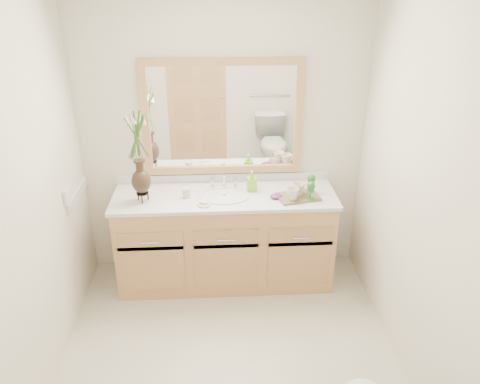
{
  "coord_description": "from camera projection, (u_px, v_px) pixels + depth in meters",
  "views": [
    {
      "loc": [
        -0.07,
        -2.44,
        2.52
      ],
      "look_at": [
        0.11,
        0.65,
        1.03
      ],
      "focal_mm": 35.0,
      "sensor_mm": 36.0,
      "label": 1
    }
  ],
  "objects": [
    {
      "name": "wall_back",
      "position": [
        223.0,
        141.0,
        3.95
      ],
      "size": [
        2.4,
        0.02,
        2.4
      ],
      "primitive_type": "cube",
      "color": "white",
      "rests_on": "floor"
    },
    {
      "name": "counter",
      "position": [
        225.0,
        197.0,
        3.86
      ],
      "size": [
        1.84,
        0.57,
        0.03
      ],
      "primitive_type": "cube",
      "color": "silver",
      "rests_on": "vanity"
    },
    {
      "name": "tray",
      "position": [
        298.0,
        197.0,
        3.8
      ],
      "size": [
        0.37,
        0.29,
        0.02
      ],
      "primitive_type": "cube",
      "rotation": [
        0.0,
        0.0,
        0.23
      ],
      "color": "brown",
      "rests_on": "counter"
    },
    {
      "name": "mug_left",
      "position": [
        293.0,
        193.0,
        3.72
      ],
      "size": [
        0.13,
        0.12,
        0.1
      ],
      "primitive_type": "imported",
      "rotation": [
        0.0,
        0.0,
        -0.29
      ],
      "color": "beige",
      "rests_on": "tray"
    },
    {
      "name": "mug_right",
      "position": [
        298.0,
        188.0,
        3.8
      ],
      "size": [
        0.13,
        0.12,
        0.11
      ],
      "primitive_type": "imported",
      "rotation": [
        0.0,
        0.0,
        0.21
      ],
      "color": "beige",
      "rests_on": "tray"
    },
    {
      "name": "tumbler",
      "position": [
        186.0,
        193.0,
        3.8
      ],
      "size": [
        0.06,
        0.06,
        0.08
      ],
      "primitive_type": "cylinder",
      "color": "beige",
      "rests_on": "counter"
    },
    {
      "name": "floor",
      "position": [
        230.0,
        364.0,
        3.3
      ],
      "size": [
        2.6,
        2.6,
        0.0
      ],
      "primitive_type": "plane",
      "color": "beige",
      "rests_on": "ground"
    },
    {
      "name": "goblet_front",
      "position": [
        311.0,
        187.0,
        3.71
      ],
      "size": [
        0.07,
        0.07,
        0.15
      ],
      "color": "#236A24",
      "rests_on": "tray"
    },
    {
      "name": "wall_left",
      "position": [
        22.0,
        220.0,
        2.71
      ],
      "size": [
        0.02,
        2.6,
        2.4
      ],
      "primitive_type": "cube",
      "color": "white",
      "rests_on": "floor"
    },
    {
      "name": "purple_dish",
      "position": [
        276.0,
        196.0,
        3.79
      ],
      "size": [
        0.11,
        0.09,
        0.04
      ],
      "primitive_type": "ellipsoid",
      "rotation": [
        0.0,
        0.0,
        0.11
      ],
      "color": "#5E2672",
      "rests_on": "counter"
    },
    {
      "name": "wall_right",
      "position": [
        426.0,
        209.0,
        2.84
      ],
      "size": [
        0.02,
        2.6,
        2.4
      ],
      "primitive_type": "cube",
      "color": "white",
      "rests_on": "floor"
    },
    {
      "name": "soap_dish",
      "position": [
        204.0,
        204.0,
        3.68
      ],
      "size": [
        0.11,
        0.11,
        0.03
      ],
      "color": "beige",
      "rests_on": "counter"
    },
    {
      "name": "flower_vase",
      "position": [
        137.0,
        143.0,
        3.54
      ],
      "size": [
        0.18,
        0.18,
        0.73
      ],
      "rotation": [
        0.0,
        0.0,
        -0.02
      ],
      "color": "black",
      "rests_on": "counter"
    },
    {
      "name": "soap_bottle",
      "position": [
        252.0,
        182.0,
        3.9
      ],
      "size": [
        0.08,
        0.08,
        0.16
      ],
      "primitive_type": "imported",
      "rotation": [
        0.0,
        0.0,
        0.04
      ],
      "color": "#85D030",
      "rests_on": "counter"
    },
    {
      "name": "sink",
      "position": [
        225.0,
        202.0,
        3.86
      ],
      "size": [
        0.38,
        0.34,
        0.23
      ],
      "color": "white",
      "rests_on": "counter"
    },
    {
      "name": "goblet_back",
      "position": [
        311.0,
        180.0,
        3.83
      ],
      "size": [
        0.07,
        0.07,
        0.15
      ],
      "color": "#236A24",
      "rests_on": "tray"
    },
    {
      "name": "vanity",
      "position": [
        225.0,
        240.0,
        4.04
      ],
      "size": [
        1.8,
        0.55,
        0.8
      ],
      "color": "tan",
      "rests_on": "floor"
    },
    {
      "name": "switch_plate",
      "position": [
        67.0,
        196.0,
        3.5
      ],
      "size": [
        0.02,
        0.12,
        0.12
      ],
      "primitive_type": "cube",
      "color": "white",
      "rests_on": "wall_left"
    },
    {
      "name": "mirror",
      "position": [
        223.0,
        118.0,
        3.84
      ],
      "size": [
        1.32,
        0.04,
        0.97
      ],
      "color": "white",
      "rests_on": "wall_back"
    }
  ]
}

